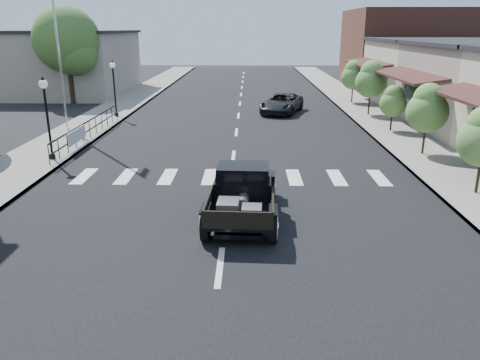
{
  "coord_description": "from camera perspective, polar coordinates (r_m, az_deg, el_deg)",
  "views": [
    {
      "loc": [
        0.66,
        -12.86,
        5.4
      ],
      "look_at": [
        0.41,
        0.64,
        1.0
      ],
      "focal_mm": 35.0,
      "sensor_mm": 36.0,
      "label": 1
    }
  ],
  "objects": [
    {
      "name": "banner",
      "position": [
        22.85,
        -19.2,
        4.53
      ],
      "size": [
        0.04,
        2.2,
        0.6
      ],
      "primitive_type": null,
      "color": "silver",
      "rests_on": "sidewalk_left"
    },
    {
      "name": "sidewalk_right",
      "position": [
        29.43,
        16.62,
        6.88
      ],
      "size": [
        3.0,
        80.0,
        0.15
      ],
      "primitive_type": "cube",
      "color": "#9A968C",
      "rests_on": "ground"
    },
    {
      "name": "lamp_post_b",
      "position": [
        20.9,
        -22.4,
        6.93
      ],
      "size": [
        0.36,
        0.36,
        3.41
      ],
      "primitive_type": null,
      "color": "black",
      "rests_on": "sidewalk_left"
    },
    {
      "name": "sidewalk_left",
      "position": [
        29.81,
        -16.97,
        6.98
      ],
      "size": [
        3.0,
        80.0,
        0.15
      ],
      "primitive_type": "cube",
      "color": "gray",
      "rests_on": "ground"
    },
    {
      "name": "lamp_post_c",
      "position": [
        30.23,
        -15.06,
        10.71
      ],
      "size": [
        0.36,
        0.36,
        3.41
      ],
      "primitive_type": null,
      "color": "black",
      "rests_on": "sidewalk_left"
    },
    {
      "name": "low_building_left",
      "position": [
        43.86,
        -20.41,
        13.17
      ],
      "size": [
        10.0,
        12.0,
        5.0
      ],
      "primitive_type": "cube",
      "color": "#A39889",
      "rests_on": "ground"
    },
    {
      "name": "small_tree_e",
      "position": [
        35.96,
        13.61,
        11.52
      ],
      "size": [
        1.76,
        1.76,
        2.93
      ],
      "primitive_type": null,
      "color": "#507B38",
      "rests_on": "sidewalk_right"
    },
    {
      "name": "road_markings",
      "position": [
        23.5,
        -0.57,
        4.77
      ],
      "size": [
        12.0,
        60.0,
        0.06
      ],
      "primitive_type": null,
      "color": "silver",
      "rests_on": "ground"
    },
    {
      "name": "big_tree_far",
      "position": [
        37.32,
        -20.21,
        14.04
      ],
      "size": [
        4.74,
        4.74,
        6.96
      ],
      "primitive_type": null,
      "color": "#3E6029",
      "rests_on": "ground"
    },
    {
      "name": "hotrod_pickup",
      "position": [
        13.72,
        0.34,
        -1.52
      ],
      "size": [
        2.38,
        4.74,
        1.61
      ],
      "primitive_type": null,
      "rotation": [
        0.0,
        0.0,
        -0.05
      ],
      "color": "black",
      "rests_on": "ground"
    },
    {
      "name": "railing",
      "position": [
        24.67,
        -17.88,
        6.08
      ],
      "size": [
        0.08,
        10.0,
        1.0
      ],
      "primitive_type": null,
      "color": "black",
      "rests_on": "sidewalk_left"
    },
    {
      "name": "flagpole",
      "position": [
        26.76,
        -21.73,
        18.56
      ],
      "size": [
        0.12,
        0.12,
        12.09
      ],
      "primitive_type": "cylinder",
      "color": "silver",
      "rests_on": "sidewalk_left"
    },
    {
      "name": "road",
      "position": [
        28.39,
        -0.28,
        7.11
      ],
      "size": [
        14.0,
        80.0,
        0.02
      ],
      "primitive_type": "cube",
      "color": "black",
      "rests_on": "ground"
    },
    {
      "name": "small_tree_b",
      "position": [
        21.77,
        21.75,
        6.78
      ],
      "size": [
        1.77,
        1.77,
        2.94
      ],
      "primitive_type": null,
      "color": "#507B38",
      "rests_on": "sidewalk_right"
    },
    {
      "name": "small_tree_d",
      "position": [
        31.02,
        15.6,
        10.67
      ],
      "size": [
        1.93,
        1.93,
        3.22
      ],
      "primitive_type": null,
      "color": "#507B38",
      "rests_on": "sidewalk_right"
    },
    {
      "name": "small_tree_c",
      "position": [
        26.38,
        18.09,
        8.25
      ],
      "size": [
        1.39,
        1.39,
        2.32
      ],
      "primitive_type": null,
      "color": "#507B38",
      "rests_on": "sidewalk_right"
    },
    {
      "name": "storefront_far",
      "position": [
        37.83,
        23.88,
        11.78
      ],
      "size": [
        10.0,
        9.0,
        4.5
      ],
      "primitive_type": "cube",
      "color": "#BEB4A0",
      "rests_on": "ground"
    },
    {
      "name": "ground",
      "position": [
        13.97,
        -1.73,
        -4.7
      ],
      "size": [
        120.0,
        120.0,
        0.0
      ],
      "primitive_type": "plane",
      "color": "black",
      "rests_on": "ground"
    },
    {
      "name": "second_car",
      "position": [
        31.46,
        5.11,
        9.27
      ],
      "size": [
        3.44,
        5.0,
        1.27
      ],
      "primitive_type": "imported",
      "rotation": [
        0.0,
        0.0,
        -0.32
      ],
      "color": "black",
      "rests_on": "ground"
    },
    {
      "name": "far_building_right",
      "position": [
        47.29,
        20.04,
        14.71
      ],
      "size": [
        11.0,
        10.0,
        7.0
      ],
      "primitive_type": "cube",
      "color": "brown",
      "rests_on": "ground"
    }
  ]
}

